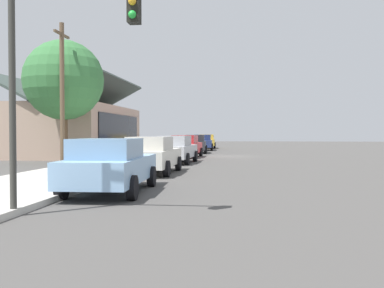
# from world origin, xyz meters

# --- Properties ---
(ground_plane) EXTENTS (120.00, 120.00, 0.00)m
(ground_plane) POSITION_xyz_m (0.00, 0.00, 0.00)
(ground_plane) COLOR #4C4947
(sidewalk_curb) EXTENTS (60.00, 4.20, 0.16)m
(sidewalk_curb) POSITION_xyz_m (0.00, 5.60, 0.08)
(sidewalk_curb) COLOR beige
(sidewalk_curb) RESTS_ON ground
(car_skyblue) EXTENTS (4.89, 2.23, 1.59)m
(car_skyblue) POSITION_xyz_m (-20.76, 2.65, 0.82)
(car_skyblue) COLOR #8CB7E0
(car_skyblue) RESTS_ON ground
(car_ivory) EXTENTS (4.85, 2.05, 1.59)m
(car_ivory) POSITION_xyz_m (-14.64, 2.68, 0.82)
(car_ivory) COLOR silver
(car_ivory) RESTS_ON ground
(car_silver) EXTENTS (4.79, 2.14, 1.59)m
(car_silver) POSITION_xyz_m (-8.03, 2.63, 0.82)
(car_silver) COLOR silver
(car_silver) RESTS_ON ground
(car_cherry) EXTENTS (4.40, 2.15, 1.59)m
(car_cherry) POSITION_xyz_m (-1.97, 2.84, 0.81)
(car_cherry) COLOR red
(car_cherry) RESTS_ON ground
(car_charcoal) EXTENTS (4.42, 2.16, 1.59)m
(car_charcoal) POSITION_xyz_m (4.62, 2.84, 0.81)
(car_charcoal) COLOR #2D3035
(car_charcoal) RESTS_ON ground
(car_navy) EXTENTS (4.47, 2.24, 1.59)m
(car_navy) POSITION_xyz_m (11.05, 2.78, 0.81)
(car_navy) COLOR navy
(car_navy) RESTS_ON ground
(car_mustard) EXTENTS (4.79, 2.25, 1.59)m
(car_mustard) POSITION_xyz_m (16.97, 2.86, 0.82)
(car_mustard) COLOR gold
(car_mustard) RESTS_ON ground
(storefront_building) EXTENTS (13.52, 8.04, 5.97)m
(storefront_building) POSITION_xyz_m (-0.36, 11.98, 2.04)
(storefront_building) COLOR tan
(storefront_building) RESTS_ON ground
(shade_tree) EXTENTS (4.63, 4.63, 7.14)m
(shade_tree) POSITION_xyz_m (-8.58, 9.15, 4.80)
(shade_tree) COLOR brown
(shade_tree) RESTS_ON ground
(traffic_light_main) EXTENTS (0.37, 2.79, 5.20)m
(traffic_light_main) POSITION_xyz_m (-24.52, 2.54, 3.49)
(traffic_light_main) COLOR #383833
(traffic_light_main) RESTS_ON ground
(utility_pole_wooden) EXTENTS (1.80, 0.24, 7.50)m
(utility_pole_wooden) POSITION_xyz_m (-11.06, 8.20, 3.93)
(utility_pole_wooden) COLOR brown
(utility_pole_wooden) RESTS_ON ground
(fire_hydrant_red) EXTENTS (0.22, 0.22, 0.71)m
(fire_hydrant_red) POSITION_xyz_m (12.55, 4.20, 0.50)
(fire_hydrant_red) COLOR red
(fire_hydrant_red) RESTS_ON sidewalk_curb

